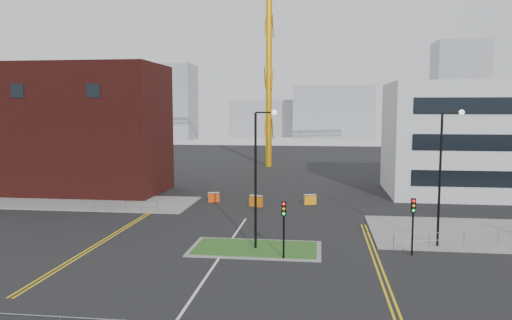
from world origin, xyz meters
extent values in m
plane|color=black|center=(0.00, 0.00, 0.00)|extent=(200.00, 200.00, 0.00)
cube|color=slate|center=(-20.00, 22.00, 0.06)|extent=(28.00, 8.00, 0.12)
cube|color=slate|center=(2.00, 8.00, 0.04)|extent=(8.60, 4.60, 0.08)
cube|color=#214A18|center=(2.00, 8.00, 0.06)|extent=(8.00, 4.00, 0.12)
cube|color=#481512|center=(-20.00, 28.00, 7.00)|extent=(18.00, 10.00, 14.00)
cube|color=black|center=(-24.00, 22.98, 11.00)|extent=(1.40, 0.10, 1.40)
cube|color=black|center=(-16.00, 22.98, 11.00)|extent=(1.40, 0.10, 1.40)
cube|color=silver|center=(26.00, 32.00, 6.00)|extent=(25.00, 12.00, 12.00)
cylinder|color=#EDA20D|center=(-2.00, 55.00, 17.68)|extent=(1.00, 1.00, 35.36)
cylinder|color=black|center=(2.00, 8.00, 4.50)|extent=(0.16, 0.16, 9.00)
cylinder|color=black|center=(2.60, 8.00, 9.00)|extent=(1.20, 0.10, 0.10)
sphere|color=silver|center=(3.20, 8.00, 9.00)|extent=(0.36, 0.36, 0.36)
cylinder|color=black|center=(14.00, 10.00, 4.50)|extent=(0.16, 0.16, 9.00)
cylinder|color=black|center=(14.60, 10.00, 9.00)|extent=(1.20, 0.10, 0.10)
sphere|color=silver|center=(15.20, 10.00, 9.00)|extent=(0.36, 0.36, 0.36)
cylinder|color=black|center=(4.00, 6.00, 1.50)|extent=(0.12, 0.12, 3.00)
cube|color=black|center=(4.00, 6.00, 3.20)|extent=(0.28, 0.22, 0.90)
sphere|color=red|center=(4.00, 5.87, 3.50)|extent=(0.18, 0.18, 0.18)
sphere|color=orange|center=(4.00, 5.87, 3.20)|extent=(0.18, 0.18, 0.18)
sphere|color=#0CCC33|center=(4.00, 5.87, 2.90)|extent=(0.18, 0.18, 0.18)
cylinder|color=black|center=(12.00, 8.00, 1.50)|extent=(0.12, 0.12, 3.00)
cube|color=black|center=(12.00, 8.00, 3.20)|extent=(0.28, 0.22, 0.90)
sphere|color=red|center=(12.00, 7.87, 3.50)|extent=(0.18, 0.18, 0.18)
sphere|color=orange|center=(12.00, 7.87, 3.20)|extent=(0.18, 0.18, 0.18)
sphere|color=#0CCC33|center=(12.00, 7.87, 2.90)|extent=(0.18, 0.18, 0.18)
cylinder|color=gray|center=(-11.00, 18.00, 1.05)|extent=(6.00, 0.04, 0.04)
cylinder|color=gray|center=(-11.00, 18.00, 0.55)|extent=(6.00, 0.04, 0.04)
cylinder|color=gray|center=(-14.00, 18.00, 0.55)|extent=(0.05, 0.05, 1.10)
cylinder|color=gray|center=(-8.00, 18.00, 0.55)|extent=(0.05, 0.05, 1.10)
cylinder|color=gray|center=(11.00, 9.00, 0.55)|extent=(0.05, 0.05, 1.10)
cube|color=silver|center=(0.00, 2.00, 0.01)|extent=(0.15, 30.00, 0.01)
cube|color=gold|center=(-9.00, 10.00, 0.01)|extent=(0.12, 24.00, 0.01)
cube|color=gold|center=(-8.70, 10.00, 0.01)|extent=(0.12, 24.00, 0.01)
cube|color=gold|center=(9.50, 6.00, 0.01)|extent=(0.12, 20.00, 0.01)
cube|color=gold|center=(9.80, 6.00, 0.01)|extent=(0.12, 20.00, 0.01)
cube|color=gray|center=(-40.00, 120.00, 11.00)|extent=(18.00, 12.00, 22.00)
cube|color=gray|center=(10.00, 130.00, 8.00)|extent=(24.00, 12.00, 16.00)
cube|color=gray|center=(45.00, 125.00, 14.00)|extent=(14.00, 12.00, 28.00)
cube|color=gray|center=(-8.00, 140.00, 6.00)|extent=(30.00, 12.00, 12.00)
cube|color=#D7410B|center=(-4.27, 24.00, 0.48)|extent=(1.20, 0.68, 0.95)
cube|color=silver|center=(-4.27, 24.00, 0.90)|extent=(1.20, 0.68, 0.11)
cube|color=#CE5F0B|center=(0.18, 22.29, 0.53)|extent=(1.33, 0.88, 1.06)
cube|color=silver|center=(0.18, 22.29, 1.00)|extent=(1.33, 0.88, 0.13)
cube|color=orange|center=(5.25, 24.00, 0.48)|extent=(1.21, 0.67, 0.96)
cube|color=silver|center=(5.25, 24.00, 0.91)|extent=(1.21, 0.67, 0.12)
camera|label=1|loc=(6.13, -23.82, 9.26)|focal=35.00mm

